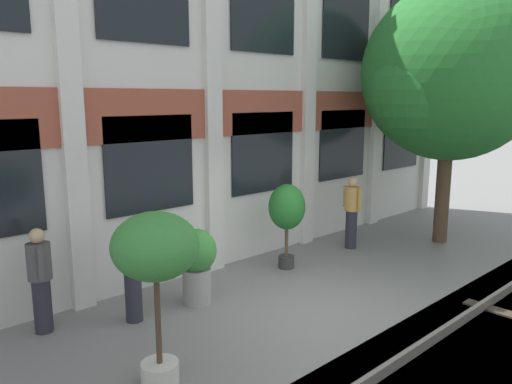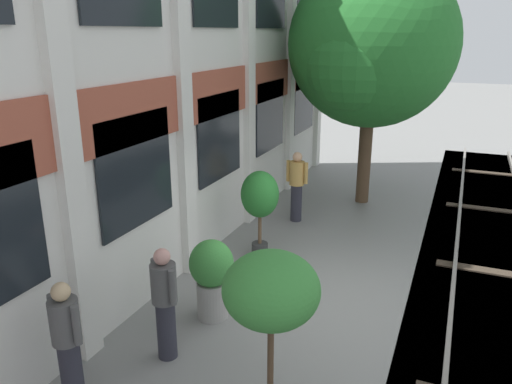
# 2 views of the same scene
# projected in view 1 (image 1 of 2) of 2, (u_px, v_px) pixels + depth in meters

# --- Properties ---
(ground_plane) EXTENTS (80.00, 80.00, 0.00)m
(ground_plane) POSITION_uv_depth(u_px,v_px,m) (323.00, 311.00, 8.08)
(ground_plane) COLOR slate
(apartment_facade) EXTENTS (16.88, 0.64, 7.51)m
(apartment_facade) POSITION_uv_depth(u_px,v_px,m) (203.00, 79.00, 9.59)
(apartment_facade) COLOR silver
(apartment_facade) RESTS_ON ground
(rail_tracks) EXTENTS (24.52, 2.80, 0.43)m
(rail_tracks) POSITION_uv_depth(u_px,v_px,m) (474.00, 381.00, 6.33)
(rail_tracks) COLOR #423F3A
(rail_tracks) RESTS_ON ground
(broadleaf_tree) EXTENTS (4.21, 4.01, 5.93)m
(broadleaf_tree) POSITION_uv_depth(u_px,v_px,m) (451.00, 78.00, 11.28)
(broadleaf_tree) COLOR #4C3826
(broadleaf_tree) RESTS_ON ground
(potted_plant_glazed_jar) EXTENTS (0.68, 0.68, 1.28)m
(potted_plant_glazed_jar) POSITION_uv_depth(u_px,v_px,m) (196.00, 261.00, 8.27)
(potted_plant_glazed_jar) COLOR gray
(potted_plant_glazed_jar) RESTS_ON ground
(potted_plant_low_pan) EXTENTS (1.02, 1.02, 2.12)m
(potted_plant_low_pan) POSITION_uv_depth(u_px,v_px,m) (155.00, 255.00, 5.75)
(potted_plant_low_pan) COLOR beige
(potted_plant_low_pan) RESTS_ON ground
(potted_plant_tall_urn) EXTENTS (0.74, 0.74, 1.72)m
(potted_plant_tall_urn) POSITION_uv_depth(u_px,v_px,m) (287.00, 210.00, 9.91)
(potted_plant_tall_urn) COLOR #333333
(potted_plant_tall_urn) RESTS_ON ground
(resident_by_doorway) EXTENTS (0.34, 0.53, 1.64)m
(resident_by_doorway) POSITION_uv_depth(u_px,v_px,m) (352.00, 210.00, 11.32)
(resident_by_doorway) COLOR #282833
(resident_by_doorway) RESTS_ON ground
(resident_watching_tracks) EXTENTS (0.34, 0.52, 1.57)m
(resident_watching_tracks) POSITION_uv_depth(u_px,v_px,m) (40.00, 277.00, 7.21)
(resident_watching_tracks) COLOR #282833
(resident_watching_tracks) RESTS_ON ground
(resident_near_plants) EXTENTS (0.34, 0.48, 1.60)m
(resident_near_plants) POSITION_uv_depth(u_px,v_px,m) (132.00, 268.00, 7.57)
(resident_near_plants) COLOR #282833
(resident_near_plants) RESTS_ON ground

